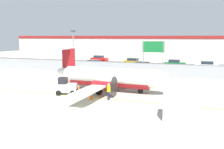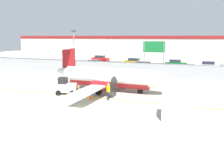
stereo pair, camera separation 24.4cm
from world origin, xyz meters
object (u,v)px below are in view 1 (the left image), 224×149
Objects in this scene: parked_car_5 at (206,65)px; baggage_tug at (66,87)px; traffic_cone_near_left at (88,88)px; parked_car_4 at (175,63)px; cargo_container at (179,105)px; traffic_cone_far_right at (91,96)px; traffic_cone_near_right at (117,87)px; parked_car_2 at (133,62)px; highway_sign at (153,50)px; parked_car_0 at (99,59)px; ground_crew_worker at (109,91)px; apron_light_pole at (73,49)px; parked_car_1 at (93,64)px; traffic_cone_far_left at (79,87)px; parked_car_3 at (143,66)px; commuter_airplane at (111,78)px.

baggage_tug is at bearing 60.27° from parked_car_5.
traffic_cone_near_left is 0.15× the size of parked_car_4.
traffic_cone_far_right is at bearing 152.54° from cargo_container.
parked_car_2 is (-4.50, 24.12, 0.58)m from traffic_cone_near_right.
highway_sign is (6.35, -11.20, 3.24)m from parked_car_2.
traffic_cone_near_right is at bearing 124.75° from cargo_container.
parked_car_0 is 0.99× the size of parked_car_2.
parked_car_0 and parked_car_5 have the same top height.
ground_crew_worker is 18.17m from apron_light_pole.
apron_light_pole is at bearing -134.30° from parked_car_4.
highway_sign is at bearing -102.95° from parked_car_4.
parked_car_1 is at bearing 122.55° from traffic_cone_near_right.
traffic_cone_far_left is at bearing -155.05° from traffic_cone_near_right.
apron_light_pole reaches higher than cargo_container.
parked_car_2 is at bearing 121.41° from parked_car_3.
cargo_container is at bearing 145.55° from ground_crew_worker.
traffic_cone_near_left is 4.15m from traffic_cone_far_right.
traffic_cone_far_left is at bearing 132.03° from traffic_cone_far_right.
parked_car_1 is 13.88m from highway_sign.
traffic_cone_far_left is at bearing -68.52° from parked_car_0.
commuter_airplane is 2.99m from traffic_cone_near_left.
highway_sign is (0.91, 18.21, 3.19)m from ground_crew_worker.
commuter_airplane is 25.05× the size of traffic_cone_far_right.
traffic_cone_near_right is at bearing -88.15° from ground_crew_worker.
parked_car_0 is 0.78× the size of highway_sign.
ground_crew_worker is at bearing -33.27° from traffic_cone_far_left.
parked_car_2 is 1.01× the size of parked_car_3.
parked_car_2 is (-0.16, 28.64, 0.04)m from baggage_tug.
commuter_airplane is 14.42m from apron_light_pole.
highway_sign reaches higher than parked_car_4.
parked_car_5 is at bearing 67.30° from commuter_airplane.
traffic_cone_near_right is 24.05m from parked_car_4.
highway_sign is (2.11, 14.30, 2.54)m from commuter_airplane.
cargo_container is at bearing -47.62° from traffic_cone_near_right.
commuter_airplane is 4.41m from traffic_cone_far_right.
parked_car_2 is (9.87, -4.45, 0.00)m from parked_car_0.
ground_crew_worker is 0.31× the size of highway_sign.
parked_car_0 is 19.30m from parked_car_4.
ground_crew_worker and parked_car_1 have the same top height.
commuter_airplane reaches higher than traffic_cone_far_right.
apron_light_pole is at bearing -106.04° from parked_car_2.
cargo_container is 4.13× the size of traffic_cone_far_left.
traffic_cone_far_left is at bearing -84.47° from parked_car_2.
baggage_tug is 13.05m from cargo_container.
apron_light_pole is (-6.11, 12.98, 3.45)m from baggage_tug.
traffic_cone_near_right is 0.15× the size of parked_car_3.
cargo_container is at bearing 84.78° from parked_car_5.
traffic_cone_far_left is (-3.90, -0.56, -1.29)m from commuter_airplane.
traffic_cone_far_right is at bearing -100.25° from parked_car_4.
commuter_airplane is 18.80m from parked_car_3.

